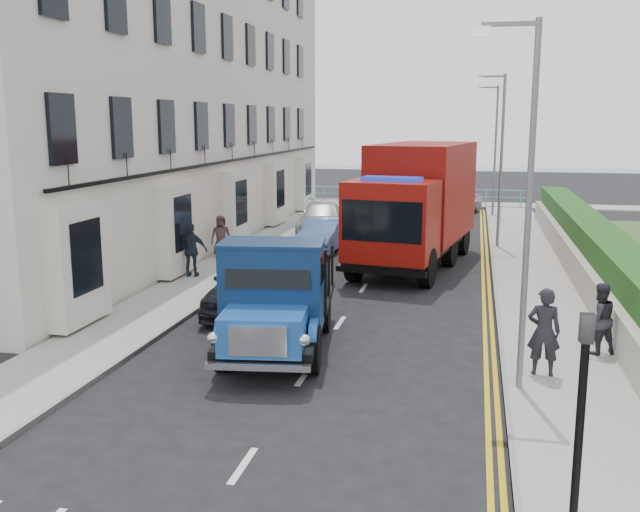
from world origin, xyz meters
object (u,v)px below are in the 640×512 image
(lamp_far, at_px, (493,143))
(lamp_mid, at_px, (499,151))
(parked_car_front, at_px, (252,284))
(pedestrian_east_near, at_px, (544,332))
(lamp_near, at_px, (523,187))
(bedford_lorry, at_px, (274,305))
(red_lorry, at_px, (417,202))

(lamp_far, bearing_deg, lamp_mid, -90.00)
(parked_car_front, xyz_separation_m, pedestrian_east_near, (7.39, -3.86, 0.25))
(lamp_mid, xyz_separation_m, lamp_far, (0.00, 10.00, 0.00))
(parked_car_front, distance_m, pedestrian_east_near, 8.34)
(lamp_near, xyz_separation_m, bedford_lorry, (-5.09, 0.99, -2.79))
(lamp_mid, distance_m, red_lorry, 5.19)
(parked_car_front, bearing_deg, lamp_far, 71.15)
(lamp_far, bearing_deg, pedestrian_east_near, -88.61)
(bedford_lorry, distance_m, parked_car_front, 4.07)
(lamp_mid, bearing_deg, pedestrian_east_near, -87.70)
(bedford_lorry, bearing_deg, pedestrian_east_near, -9.43)
(lamp_mid, height_order, bedford_lorry, lamp_mid)
(bedford_lorry, relative_size, red_lorry, 0.66)
(lamp_mid, bearing_deg, bedford_lorry, -108.74)
(lamp_near, relative_size, pedestrian_east_near, 3.86)
(lamp_far, height_order, bedford_lorry, lamp_far)
(lamp_near, relative_size, bedford_lorry, 1.22)
(red_lorry, distance_m, pedestrian_east_near, 11.84)
(lamp_near, height_order, red_lorry, lamp_near)
(lamp_far, xyz_separation_m, bedford_lorry, (-5.09, -25.01, -2.79))
(lamp_far, bearing_deg, red_lorry, -101.71)
(lamp_near, xyz_separation_m, lamp_far, (0.00, 26.00, 0.00))
(lamp_mid, relative_size, red_lorry, 0.81)
(lamp_near, height_order, bedford_lorry, lamp_near)
(lamp_far, distance_m, pedestrian_east_near, 25.38)
(lamp_mid, relative_size, bedford_lorry, 1.22)
(parked_car_front, bearing_deg, pedestrian_east_near, -28.84)
(lamp_mid, xyz_separation_m, parked_car_front, (-6.78, -11.33, -3.22))
(parked_car_front, bearing_deg, lamp_mid, 57.90)
(bedford_lorry, distance_m, pedestrian_east_near, 5.71)
(parked_car_front, bearing_deg, lamp_near, -35.77)
(lamp_mid, distance_m, lamp_far, 10.00)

